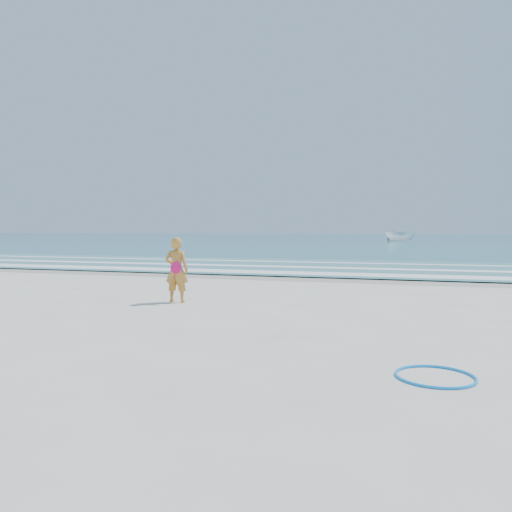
% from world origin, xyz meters
% --- Properties ---
extents(ground, '(400.00, 400.00, 0.00)m').
position_xyz_m(ground, '(0.00, 0.00, 0.00)').
color(ground, silver).
rests_on(ground, ground).
extents(wet_sand, '(400.00, 2.40, 0.00)m').
position_xyz_m(wet_sand, '(0.00, 9.00, 0.00)').
color(wet_sand, '#B2A893').
rests_on(wet_sand, ground).
extents(ocean, '(400.00, 190.00, 0.04)m').
position_xyz_m(ocean, '(0.00, 105.00, 0.02)').
color(ocean, '#19727F').
rests_on(ocean, ground).
extents(shallow, '(400.00, 10.00, 0.01)m').
position_xyz_m(shallow, '(0.00, 14.00, 0.04)').
color(shallow, '#59B7AD').
rests_on(shallow, ocean).
extents(foam_near, '(400.00, 1.40, 0.01)m').
position_xyz_m(foam_near, '(0.00, 10.30, 0.05)').
color(foam_near, white).
rests_on(foam_near, shallow).
extents(foam_mid, '(400.00, 0.90, 0.01)m').
position_xyz_m(foam_mid, '(0.00, 13.20, 0.05)').
color(foam_mid, white).
rests_on(foam_mid, shallow).
extents(foam_far, '(400.00, 0.60, 0.01)m').
position_xyz_m(foam_far, '(0.00, 16.50, 0.05)').
color(foam_far, white).
rests_on(foam_far, shallow).
extents(hoop, '(1.08, 1.08, 0.03)m').
position_xyz_m(hoop, '(3.96, -1.84, 0.02)').
color(hoop, '#0E99FF').
rests_on(hoop, ground).
extents(boat, '(4.73, 3.18, 1.71)m').
position_xyz_m(boat, '(1.84, 64.65, 0.90)').
color(boat, white).
rests_on(boat, ocean).
extents(woman, '(0.57, 0.42, 1.48)m').
position_xyz_m(woman, '(-1.42, 2.53, 0.74)').
color(woman, orange).
rests_on(woman, ground).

